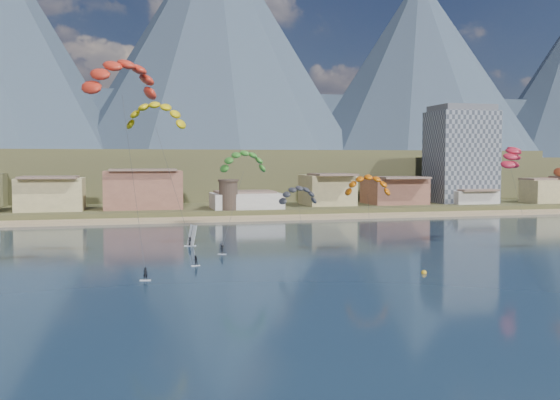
% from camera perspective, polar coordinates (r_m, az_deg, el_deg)
% --- Properties ---
extents(ground, '(2400.00, 2400.00, 0.00)m').
position_cam_1_polar(ground, '(61.98, 7.13, -11.13)').
color(ground, '#0D1E31').
rests_on(ground, ground).
extents(beach, '(2200.00, 12.00, 0.90)m').
position_cam_1_polar(beach, '(164.14, -6.11, -1.79)').
color(beach, tan).
rests_on(beach, ground).
extents(land, '(2200.00, 900.00, 4.00)m').
position_cam_1_polar(land, '(616.57, -11.66, 2.12)').
color(land, brown).
rests_on(land, ground).
extents(foothills, '(940.00, 210.00, 18.00)m').
position_cam_1_polar(foothills, '(291.85, -5.02, 2.33)').
color(foothills, brown).
rests_on(foothills, ground).
extents(mountain_ridge, '(2060.00, 480.00, 400.00)m').
position_cam_1_polar(mountain_ridge, '(889.90, -13.36, 12.26)').
color(mountain_ridge, '#2B3648').
rests_on(mountain_ridge, ground).
extents(town, '(400.00, 24.00, 12.00)m').
position_cam_1_polar(town, '(179.14, -19.61, 0.96)').
color(town, beige).
rests_on(town, ground).
extents(apartment_tower, '(20.00, 16.00, 32.00)m').
position_cam_1_polar(apartment_tower, '(212.54, 16.43, 4.06)').
color(apartment_tower, gray).
rests_on(apartment_tower, ground).
extents(watchtower, '(5.82, 5.82, 8.60)m').
position_cam_1_polar(watchtower, '(172.29, -4.82, 0.52)').
color(watchtower, '#47382D').
rests_on(watchtower, ground).
extents(kitesurfer_red, '(12.65, 14.85, 31.32)m').
position_cam_1_polar(kitesurfer_red, '(92.11, -14.48, 11.35)').
color(kitesurfer_red, silver).
rests_on(kitesurfer_red, ground).
extents(kitesurfer_yellow, '(11.27, 16.32, 27.68)m').
position_cam_1_polar(kitesurfer_yellow, '(105.04, -11.45, 8.03)').
color(kitesurfer_yellow, silver).
rests_on(kitesurfer_yellow, ground).
extents(kitesurfer_green, '(11.50, 14.95, 20.34)m').
position_cam_1_polar(kitesurfer_green, '(115.93, -3.43, 3.83)').
color(kitesurfer_green, silver).
rests_on(kitesurfer_green, ground).
extents(distant_kite_dark, '(8.21, 5.99, 13.17)m').
position_cam_1_polar(distant_kite_dark, '(117.41, 1.72, 0.75)').
color(distant_kite_dark, '#262626').
rests_on(distant_kite_dark, ground).
extents(distant_kite_orange, '(8.86, 6.64, 15.26)m').
position_cam_1_polar(distant_kite_orange, '(108.70, 8.16, 1.69)').
color(distant_kite_orange, '#262626').
rests_on(distant_kite_orange, ground).
extents(distant_kite_red, '(8.87, 9.51, 20.07)m').
position_cam_1_polar(distant_kite_red, '(127.91, 20.61, 4.00)').
color(distant_kite_red, '#262626').
rests_on(distant_kite_red, ground).
extents(windsurfer, '(2.27, 2.49, 3.91)m').
position_cam_1_polar(windsurfer, '(115.08, -8.27, -3.64)').
color(windsurfer, silver).
rests_on(windsurfer, ground).
extents(buoy, '(0.75, 0.75, 0.75)m').
position_cam_1_polar(buoy, '(88.91, 13.21, -6.59)').
color(buoy, gold).
rests_on(buoy, ground).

